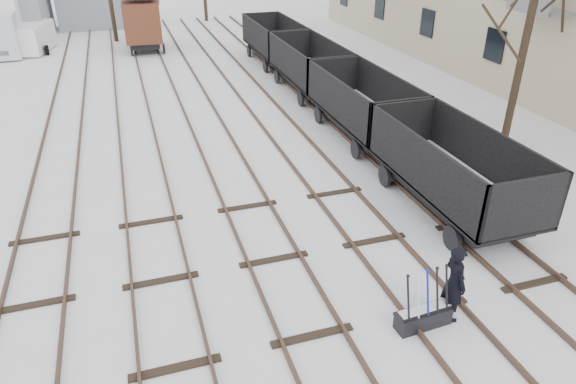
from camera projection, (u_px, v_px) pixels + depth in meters
name	position (u px, v px, depth m)	size (l,w,h in m)	color
ground	(312.00, 337.00, 11.38)	(120.00, 120.00, 0.00)	white
tracks	(206.00, 123.00, 22.78)	(13.90, 52.00, 0.16)	black
ground_frame	(423.00, 316.00, 11.56)	(1.33, 0.51, 1.49)	black
worker	(454.00, 283.00, 11.52)	(0.71, 0.46, 1.93)	black
freight_wagon_a	(450.00, 181.00, 15.87)	(2.51, 6.27, 2.56)	black
freight_wagon_b	(362.00, 114.00, 21.23)	(2.51, 6.27, 2.56)	black
freight_wagon_c	(309.00, 73.00, 26.58)	(2.51, 6.27, 2.56)	black
freight_wagon_d	(274.00, 47.00, 31.94)	(2.51, 6.27, 2.56)	black
box_van_wagon	(143.00, 17.00, 34.50)	(2.87, 4.96, 3.66)	black
lorry	(1.00, 21.00, 34.60)	(2.73, 8.12, 3.67)	black
panel_van	(33.00, 37.00, 34.52)	(2.58, 4.38, 1.81)	white
tree_near	(521.00, 63.00, 19.39)	(0.30, 0.30, 6.59)	black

